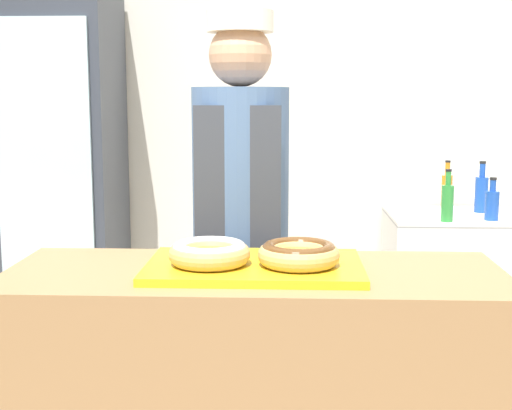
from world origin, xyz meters
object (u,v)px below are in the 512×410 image
Objects in this scene: chest_freezer at (482,287)px; baker_person at (241,235)px; beverage_fridge at (64,179)px; bottle_orange at (447,190)px; serving_tray at (254,267)px; donut_light_glaze at (209,252)px; bottle_blue_b at (481,193)px; brownie_back_left at (224,248)px; bottle_blue at (492,204)px; brownie_back_right at (289,248)px; bottle_green at (447,201)px; donut_chocolate_glaze at (299,253)px.

baker_person is at bearing -135.33° from chest_freezer.
beverage_fridge reaches higher than bottle_orange.
beverage_fridge reaches higher than serving_tray.
beverage_fridge reaches higher than donut_light_glaze.
baker_person reaches higher than bottle_orange.
bottle_blue_b is (1.15, 1.85, -0.02)m from serving_tray.
beverage_fridge is at bearing 122.06° from brownie_back_left.
chest_freezer is 0.52m from bottle_blue_b.
beverage_fridge is 2.27m from bottle_blue.
bottle_green is (0.80, 1.42, -0.06)m from brownie_back_right.
bottle_blue reaches higher than chest_freezer.
beverage_fridge reaches higher than bottle_green.
brownie_back_left is 0.20m from brownie_back_right.
donut_chocolate_glaze is at bearing -121.72° from bottle_blue.
beverage_fridge reaches higher than baker_person.
serving_tray is at bearing -120.12° from bottle_green.
bottle_orange is at bearing 129.87° from chest_freezer.
brownie_back_left is 0.39× the size of bottle_blue.
donut_chocolate_glaze is at bearing -13.10° from serving_tray.
chest_freezer is 0.57m from bottle_orange.
serving_tray is at bearing -127.69° from brownie_back_right.
chest_freezer is (2.28, 0.01, -0.58)m from beverage_fridge.
bottle_green is 0.98× the size of bottle_orange.
chest_freezer is at bearing 56.97° from serving_tray.
serving_tray reaches higher than chest_freezer.
brownie_back_right reaches higher than chest_freezer.
serving_tray is 0.17m from brownie_back_left.
bottle_green is (-0.24, -0.05, 0.02)m from bottle_blue.
serving_tray is 0.56m from baker_person.
donut_chocolate_glaze is 0.87× the size of bottle_orange.
bottle_blue is at bearing 49.89° from brownie_back_left.
donut_light_glaze and donut_chocolate_glaze have the same top height.
bottle_blue_b is at bearing 87.33° from bottle_blue.
serving_tray is at bearing 13.10° from donut_light_glaze.
donut_chocolate_glaze is (0.26, 0.00, 0.00)m from donut_light_glaze.
donut_light_glaze is 2.74× the size of brownie_back_right.
serving_tray is 2.26× the size of bottle_blue_b.
donut_chocolate_glaze is 0.16m from brownie_back_right.
brownie_back_right is at bearing -53.14° from beverage_fridge.
beverage_fridge is 1.94× the size of chest_freezer.
bottle_green is (0.90, 1.55, -0.03)m from serving_tray.
donut_chocolate_glaze is 2.74× the size of brownie_back_left.
bottle_blue_b is 1.03× the size of bottle_orange.
bottle_blue is at bearing -68.34° from bottle_orange.
donut_chocolate_glaze is at bearing 0.00° from donut_light_glaze.
bottle_green is at bearing -138.61° from chest_freezer.
donut_light_glaze is at bearing -99.75° from brownie_back_left.
bottle_blue_b reaches higher than donut_chocolate_glaze.
baker_person is 0.88× the size of beverage_fridge.
bottle_green is (0.77, 1.58, -0.08)m from donut_chocolate_glaze.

